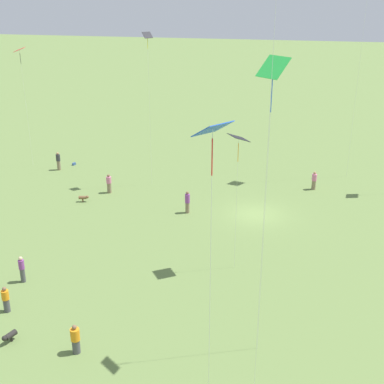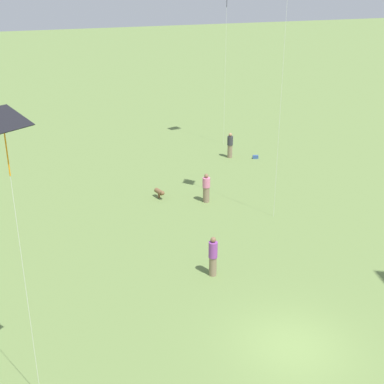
{
  "view_description": "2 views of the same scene",
  "coord_description": "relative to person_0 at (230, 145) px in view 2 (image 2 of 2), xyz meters",
  "views": [
    {
      "loc": [
        -1.96,
        39.19,
        18.0
      ],
      "look_at": [
        4.44,
        4.28,
        3.35
      ],
      "focal_mm": 50.0,
      "sensor_mm": 36.0,
      "label": 1
    },
    {
      "loc": [
        -12.98,
        9.0,
        12.22
      ],
      "look_at": [
        5.62,
        1.59,
        4.01
      ],
      "focal_mm": 50.0,
      "sensor_mm": 36.0,
      "label": 2
    }
  ],
  "objects": [
    {
      "name": "ground_plane",
      "position": [
        -19.79,
        6.97,
        -0.9
      ],
      "size": [
        240.0,
        240.0,
        0.0
      ],
      "primitive_type": "plane",
      "color": "olive"
    },
    {
      "name": "person_0",
      "position": [
        0.0,
        0.0,
        0.0
      ],
      "size": [
        0.47,
        0.47,
        1.81
      ],
      "rotation": [
        0.0,
        0.0,
        4.89
      ],
      "color": "#847056",
      "rests_on": "ground_plane"
    },
    {
      "name": "person_5",
      "position": [
        -14.3,
        7.64,
        0.03
      ],
      "size": [
        0.48,
        0.48,
        1.85
      ],
      "rotation": [
        0.0,
        0.0,
        1.28
      ],
      "color": "#847056",
      "rests_on": "ground_plane"
    },
    {
      "name": "person_7",
      "position": [
        -6.75,
        4.72,
        -0.06
      ],
      "size": [
        0.53,
        0.53,
        1.72
      ],
      "rotation": [
        0.0,
        0.0,
        4.95
      ],
      "color": "#847056",
      "rests_on": "ground_plane"
    },
    {
      "name": "kite_9",
      "position": [
        -18.96,
        15.55,
        7.75
      ],
      "size": [
        1.5,
        1.52,
        9.07
      ],
      "rotation": [
        0.0,
        0.0,
        4.52
      ],
      "color": "black",
      "rests_on": "ground_plane"
    },
    {
      "name": "dog_0",
      "position": [
        -5.27,
        7.04,
        -0.52
      ],
      "size": [
        0.86,
        0.42,
        0.56
      ],
      "rotation": [
        0.0,
        0.0,
        1.79
      ],
      "color": "brown",
      "rests_on": "ground_plane"
    },
    {
      "name": "picnic_bag_0",
      "position": [
        -0.9,
        -1.59,
        -0.78
      ],
      "size": [
        0.29,
        0.43,
        0.24
      ],
      "rotation": [
        0.0,
        0.0,
        1.26
      ],
      "color": "#33518C",
      "rests_on": "ground_plane"
    }
  ]
}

